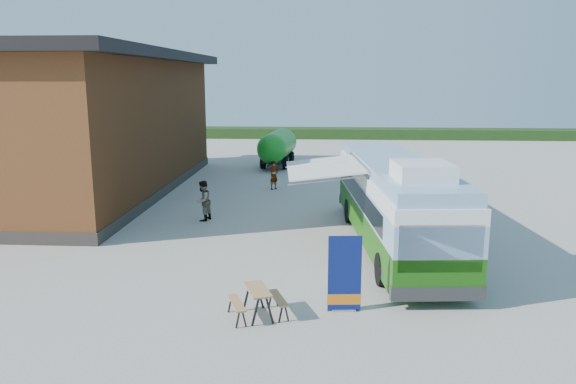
# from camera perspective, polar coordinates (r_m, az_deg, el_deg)

# --- Properties ---
(ground) EXTENTS (100.00, 100.00, 0.00)m
(ground) POSITION_cam_1_polar(r_m,az_deg,el_deg) (20.45, -1.62, -5.86)
(ground) COLOR #BCB7AD
(ground) RESTS_ON ground
(barn) EXTENTS (9.60, 21.20, 7.50)m
(barn) POSITION_cam_1_polar(r_m,az_deg,el_deg) (31.99, -19.15, 6.41)
(barn) COLOR brown
(barn) RESTS_ON ground
(hedge) EXTENTS (40.00, 3.00, 1.00)m
(hedge) POSITION_cam_1_polar(r_m,az_deg,el_deg) (58.03, 9.76, 5.88)
(hedge) COLOR #264419
(hedge) RESTS_ON ground
(bus) EXTENTS (3.57, 12.18, 3.69)m
(bus) POSITION_cam_1_polar(r_m,az_deg,el_deg) (20.74, 10.70, -0.77)
(bus) COLOR #236A11
(bus) RESTS_ON ground
(awning) EXTENTS (3.15, 4.65, 0.53)m
(awning) POSITION_cam_1_polar(r_m,az_deg,el_deg) (20.72, 4.20, 1.97)
(awning) COLOR white
(awning) RESTS_ON ground
(banner) EXTENTS (0.91, 0.23, 2.09)m
(banner) POSITION_cam_1_polar(r_m,az_deg,el_deg) (15.08, 5.76, -8.96)
(banner) COLOR navy
(banner) RESTS_ON ground
(picnic_table) EXTENTS (1.70, 1.61, 0.78)m
(picnic_table) POSITION_cam_1_polar(r_m,az_deg,el_deg) (14.79, -3.10, -10.49)
(picnic_table) COLOR tan
(picnic_table) RESTS_ON ground
(person_a) EXTENTS (0.66, 0.69, 1.59)m
(person_a) POSITION_cam_1_polar(r_m,az_deg,el_deg) (31.07, -1.44, 1.71)
(person_a) COLOR #999999
(person_a) RESTS_ON ground
(person_b) EXTENTS (0.91, 1.03, 1.76)m
(person_b) POSITION_cam_1_polar(r_m,az_deg,el_deg) (24.55, -8.64, -0.89)
(person_b) COLOR #999999
(person_b) RESTS_ON ground
(slurry_tanker) EXTENTS (2.42, 6.67, 2.47)m
(slurry_tanker) POSITION_cam_1_polar(r_m,az_deg,el_deg) (39.20, -1.06, 4.71)
(slurry_tanker) COLOR #1A921F
(slurry_tanker) RESTS_ON ground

